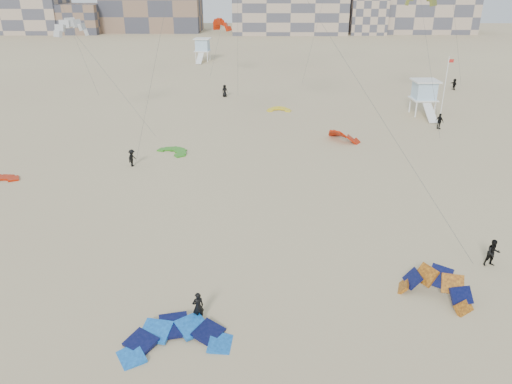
{
  "coord_description": "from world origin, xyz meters",
  "views": [
    {
      "loc": [
        2.08,
        -21.67,
        16.56
      ],
      "look_at": [
        1.79,
        6.0,
        4.26
      ],
      "focal_mm": 35.0,
      "sensor_mm": 36.0,
      "label": 1
    }
  ],
  "objects_px": {
    "kite_ground_orange": "(434,297)",
    "kitesurfer_main": "(198,307)",
    "lifeguard_tower_near": "(423,98)",
    "kite_ground_blue": "(176,343)"
  },
  "relations": [
    {
      "from": "kite_ground_orange",
      "to": "kitesurfer_main",
      "type": "relative_size",
      "value": 2.38
    },
    {
      "from": "kitesurfer_main",
      "to": "lifeguard_tower_near",
      "type": "bearing_deg",
      "value": -143.45
    },
    {
      "from": "lifeguard_tower_near",
      "to": "kite_ground_orange",
      "type": "bearing_deg",
      "value": -108.19
    },
    {
      "from": "kite_ground_blue",
      "to": "lifeguard_tower_near",
      "type": "distance_m",
      "value": 48.89
    },
    {
      "from": "kite_ground_blue",
      "to": "kitesurfer_main",
      "type": "xyz_separation_m",
      "value": [
        0.91,
        1.79,
        0.84
      ]
    },
    {
      "from": "kite_ground_blue",
      "to": "lifeguard_tower_near",
      "type": "height_order",
      "value": "lifeguard_tower_near"
    },
    {
      "from": "kite_ground_orange",
      "to": "kitesurfer_main",
      "type": "distance_m",
      "value": 13.01
    },
    {
      "from": "lifeguard_tower_near",
      "to": "kite_ground_blue",
      "type": "bearing_deg",
      "value": -122.67
    },
    {
      "from": "kitesurfer_main",
      "to": "lifeguard_tower_near",
      "type": "height_order",
      "value": "lifeguard_tower_near"
    },
    {
      "from": "kite_ground_blue",
      "to": "kite_ground_orange",
      "type": "distance_m",
      "value": 14.26
    }
  ]
}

